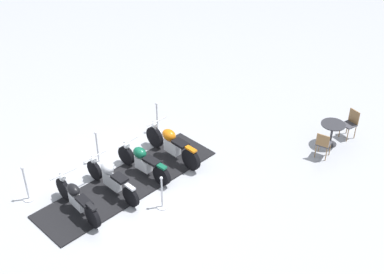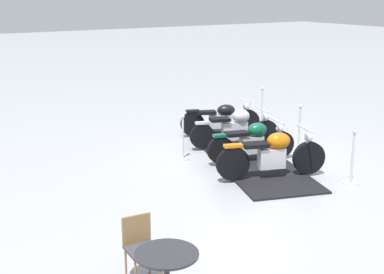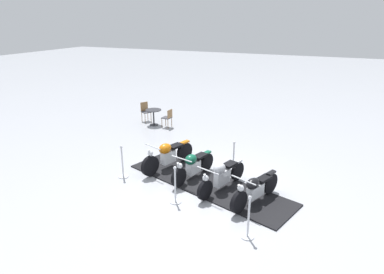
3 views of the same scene
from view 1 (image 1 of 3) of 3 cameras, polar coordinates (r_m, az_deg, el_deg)
name	(u,v)px [view 1 (image 1 of 3)]	position (r m, az deg, el deg)	size (l,w,h in m)	color
ground_plane	(129,183)	(15.21, -6.94, -5.06)	(80.00, 80.00, 0.00)	#A8AAB2
display_platform	(129,183)	(15.20, -6.94, -5.00)	(5.67, 1.59, 0.04)	black
motorcycle_copper	(171,144)	(15.79, -2.27, -0.73)	(2.25, 1.02, 1.01)	black
motorcycle_forest	(143,161)	(15.21, -5.44, -2.65)	(2.05, 0.85, 0.89)	black
motorcycle_chrome	(111,178)	(14.66, -8.93, -4.42)	(2.17, 0.99, 0.91)	black
motorcycle_black	(76,198)	(14.21, -12.59, -6.57)	(2.02, 1.04, 0.93)	black
stanchion_right_mid	(98,152)	(15.94, -10.30, -1.68)	(0.33, 0.33, 1.12)	silver
stanchion_right_rear	(27,189)	(15.04, -17.70, -5.43)	(0.32, 0.32, 1.13)	silver
stanchion_right_front	(157,122)	(17.13, -3.84, 1.63)	(0.33, 0.33, 1.11)	silver
stanchion_left_mid	(162,197)	(14.12, -3.31, -6.62)	(0.32, 0.32, 1.05)	silver
cafe_table	(332,129)	(16.94, 15.18, 0.85)	(0.77, 0.77, 0.78)	#2D2D33
cafe_chair_near_table	(323,143)	(16.30, 14.23, -0.67)	(0.43, 0.43, 0.89)	olive
cafe_chair_across_table	(351,122)	(17.50, 17.05, 1.57)	(0.55, 0.55, 0.97)	olive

